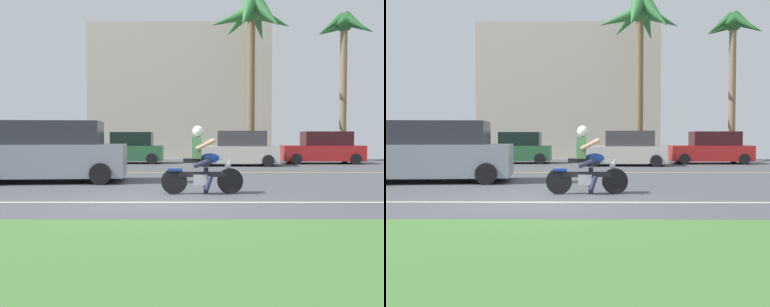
% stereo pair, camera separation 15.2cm
% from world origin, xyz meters
% --- Properties ---
extents(ground, '(56.00, 30.00, 0.04)m').
position_xyz_m(ground, '(0.00, 3.00, -0.02)').
color(ground, '#4C4F54').
extents(grass_median, '(56.00, 3.80, 0.06)m').
position_xyz_m(grass_median, '(0.00, -4.10, 0.03)').
color(grass_median, '#477A38').
rests_on(grass_median, ground).
extents(lane_line_near, '(50.40, 0.12, 0.01)m').
position_xyz_m(lane_line_near, '(0.00, 0.05, 0.00)').
color(lane_line_near, silver).
rests_on(lane_line_near, ground).
extents(lane_line_far, '(50.40, 0.12, 0.01)m').
position_xyz_m(lane_line_far, '(0.00, 7.85, 0.00)').
color(lane_line_far, yellow).
rests_on(lane_line_far, ground).
extents(motorcyclist, '(2.02, 0.66, 1.69)m').
position_xyz_m(motorcyclist, '(1.08, 1.39, 0.71)').
color(motorcyclist, black).
rests_on(motorcyclist, ground).
extents(suv_nearby, '(4.97, 2.49, 1.90)m').
position_xyz_m(suv_nearby, '(-3.65, 4.30, 0.92)').
color(suv_nearby, '#8C939E').
rests_on(suv_nearby, ground).
extents(parked_car_0, '(4.25, 1.93, 1.49)m').
position_xyz_m(parked_car_0, '(-8.98, 13.85, 0.70)').
color(parked_car_0, silver).
rests_on(parked_car_0, ground).
extents(parked_car_1, '(3.68, 1.95, 1.66)m').
position_xyz_m(parked_car_1, '(-2.49, 13.85, 0.77)').
color(parked_car_1, '#2D663D').
rests_on(parked_car_1, ground).
extents(parked_car_2, '(4.07, 2.14, 1.70)m').
position_xyz_m(parked_car_2, '(3.09, 12.02, 0.79)').
color(parked_car_2, beige).
rests_on(parked_car_2, ground).
extents(parked_car_3, '(4.21, 1.82, 1.69)m').
position_xyz_m(parked_car_3, '(7.74, 13.58, 0.78)').
color(parked_car_3, '#AD1E1E').
rests_on(parked_car_3, ground).
extents(palm_tree_0, '(3.53, 3.39, 8.45)m').
position_xyz_m(palm_tree_0, '(9.45, 15.56, 7.03)').
color(palm_tree_0, '#846B4C').
rests_on(palm_tree_0, ground).
extents(palm_tree_1, '(5.02, 4.67, 9.42)m').
position_xyz_m(palm_tree_1, '(4.26, 15.80, 7.83)').
color(palm_tree_1, brown).
rests_on(palm_tree_1, ground).
extents(building_far, '(12.01, 4.00, 8.85)m').
position_xyz_m(building_far, '(0.02, 21.00, 4.43)').
color(building_far, beige).
rests_on(building_far, ground).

